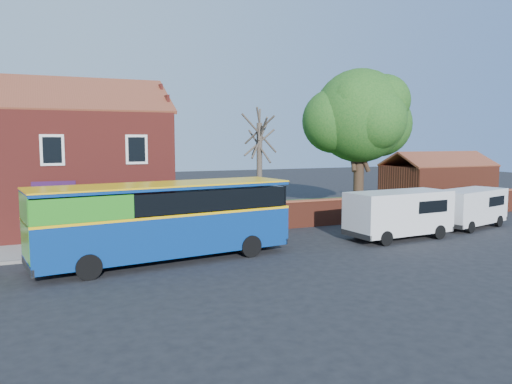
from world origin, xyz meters
name	(u,v)px	position (x,y,z in m)	size (l,w,h in m)	color
ground	(246,266)	(0.00, 0.00, 0.00)	(120.00, 120.00, 0.00)	black
pavement	(57,250)	(-7.00, 5.75, 0.06)	(18.00, 3.50, 0.12)	gray
kerb	(58,258)	(-7.00, 4.00, 0.07)	(18.00, 0.15, 0.14)	slate
grass_strip	(343,208)	(13.00, 13.00, 0.02)	(26.00, 12.00, 0.04)	#426B28
shop_building	(52,170)	(-7.02, 11.50, 3.41)	(12.30, 8.13, 10.50)	maroon
boundary_wall	(395,207)	(13.00, 7.00, 0.81)	(22.00, 0.38, 1.60)	maroon
outbuilding	(437,183)	(22.00, 13.00, 1.61)	(8.20, 5.06, 4.17)	maroon
bus	(157,218)	(-3.17, 2.00, 1.86)	(11.05, 4.24, 3.28)	navy
van_near	(399,212)	(9.34, 2.07, 1.38)	(5.75, 2.66, 2.45)	silver
van_far	(470,206)	(15.29, 3.13, 1.24)	(5.42, 3.31, 2.22)	silver
large_tree	(359,119)	(13.08, 11.20, 6.54)	(8.19, 6.48, 9.99)	black
bare_tree	(259,167)	(4.92, 9.96, 3.43)	(2.51, 2.99, 6.69)	#4C4238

